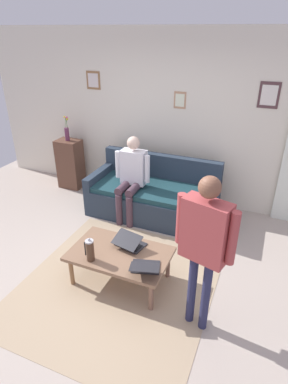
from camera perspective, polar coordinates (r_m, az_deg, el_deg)
ground_plane at (r=3.99m, az=-4.21°, el=-14.49°), size 7.68×7.68×0.00m
area_rug at (r=3.86m, az=-4.83°, el=-16.27°), size 2.12×2.28×0.01m
back_wall at (r=5.19m, az=6.44°, el=12.59°), size 7.04×0.11×2.70m
couch at (r=5.00m, az=1.70°, el=-0.73°), size 1.94×0.90×0.88m
coffee_table at (r=3.69m, az=-4.33°, el=-11.23°), size 1.12×0.69×0.41m
laptop_left at (r=3.72m, az=-2.61°, el=-9.06°), size 0.37×0.35×0.16m
laptop_center at (r=3.39m, az=0.24°, el=-13.25°), size 0.38×0.41×0.14m
french_press at (r=3.52m, az=-9.64°, el=-10.23°), size 0.11×0.09×0.28m
side_shelf at (r=5.99m, az=-13.03°, el=4.92°), size 0.42×0.32×0.89m
flower_vase at (r=5.79m, az=-13.62°, el=10.36°), size 0.09×0.08×0.43m
person_standing at (r=2.82m, az=10.76°, el=-8.11°), size 0.57×0.28×1.63m
person_seated at (r=4.72m, az=-2.24°, el=3.20°), size 0.55×0.51×1.28m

